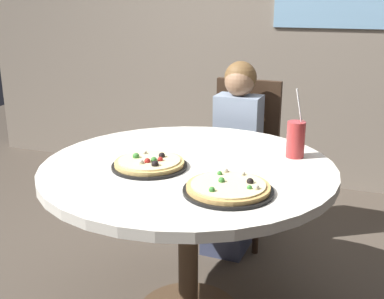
# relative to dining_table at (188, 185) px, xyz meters

# --- Properties ---
(dining_table) EXTENTS (1.25, 1.25, 0.75)m
(dining_table) POSITION_rel_dining_table_xyz_m (0.00, 0.00, 0.00)
(dining_table) COLOR silver
(dining_table) RESTS_ON ground_plane
(chair_wooden) EXTENTS (0.42, 0.42, 0.95)m
(chair_wooden) POSITION_rel_dining_table_xyz_m (0.00, 0.94, -0.13)
(chair_wooden) COLOR #382619
(chair_wooden) RESTS_ON ground_plane
(diner_child) EXTENTS (0.27, 0.42, 1.08)m
(diner_child) POSITION_rel_dining_table_xyz_m (-0.00, 0.76, -0.17)
(diner_child) COLOR #3F4766
(diner_child) RESTS_ON ground_plane
(pizza_veggie) EXTENTS (0.31, 0.31, 0.05)m
(pizza_veggie) POSITION_rel_dining_table_xyz_m (-0.14, -0.09, 0.11)
(pizza_veggie) COLOR black
(pizza_veggie) RESTS_ON dining_table
(pizza_cheese) EXTENTS (0.33, 0.33, 0.05)m
(pizza_cheese) POSITION_rel_dining_table_xyz_m (0.25, -0.24, 0.11)
(pizza_cheese) COLOR black
(pizza_cheese) RESTS_ON dining_table
(soda_cup) EXTENTS (0.08, 0.08, 0.31)m
(soda_cup) POSITION_rel_dining_table_xyz_m (0.41, 0.25, 0.18)
(soda_cup) COLOR #B73333
(soda_cup) RESTS_ON dining_table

